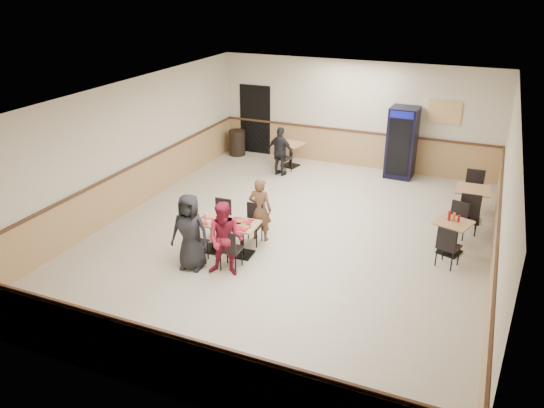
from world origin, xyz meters
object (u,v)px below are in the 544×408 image
at_px(back_table, 291,151).
at_px(pepsi_cooler, 402,143).
at_px(diner_man_opposite, 260,209).
at_px(lone_diner, 281,151).
at_px(trash_bin, 237,143).
at_px(side_table_far, 472,200).
at_px(diner_woman_left, 190,232).
at_px(side_table_near, 452,232).
at_px(main_table, 227,232).
at_px(diner_woman_right, 225,239).

xyz_separation_m(back_table, pepsi_cooler, (3.05, 0.39, 0.50)).
height_order(diner_man_opposite, lone_diner, diner_man_opposite).
bearing_deg(trash_bin, side_table_far, -17.77).
bearing_deg(pepsi_cooler, diner_woman_left, -110.57).
bearing_deg(diner_man_opposite, pepsi_cooler, -114.69).
bearing_deg(side_table_near, pepsi_cooler, 113.67).
xyz_separation_m(diner_man_opposite, back_table, (-1.07, 4.56, -0.22)).
xyz_separation_m(diner_woman_left, side_table_far, (4.70, 4.25, -0.23)).
bearing_deg(back_table, lone_diner, -90.00).
relative_size(diner_man_opposite, lone_diner, 1.00).
height_order(main_table, diner_woman_left, diner_woman_left).
relative_size(diner_woman_left, pepsi_cooler, 0.77).
bearing_deg(pepsi_cooler, diner_woman_right, -105.09).
bearing_deg(trash_bin, main_table, -65.36).
bearing_deg(side_table_far, trash_bin, 162.23).
relative_size(diner_man_opposite, side_table_far, 1.77).
xyz_separation_m(main_table, diner_woman_right, (0.36, -0.75, 0.27)).
distance_m(main_table, pepsi_cooler, 6.22).
relative_size(diner_woman_left, side_table_far, 1.93).
bearing_deg(main_table, lone_diner, 95.63).
xyz_separation_m(diner_woman_left, side_table_near, (4.46, 2.50, -0.29)).
xyz_separation_m(side_table_far, pepsi_cooler, (-2.00, 2.27, 0.45)).
bearing_deg(diner_woman_left, trash_bin, 101.79).
distance_m(diner_woman_right, lone_diner, 5.41).
relative_size(main_table, back_table, 1.66).
xyz_separation_m(diner_man_opposite, pepsi_cooler, (1.98, 4.95, 0.28)).
bearing_deg(back_table, main_table, -82.42).
relative_size(diner_woman_left, trash_bin, 1.92).
height_order(diner_woman_left, side_table_far, diner_woman_left).
height_order(side_table_near, pepsi_cooler, pepsi_cooler).
xyz_separation_m(diner_man_opposite, trash_bin, (-2.97, 4.91, -0.30)).
xyz_separation_m(diner_woman_right, trash_bin, (-2.97, 6.44, -0.33)).
bearing_deg(back_table, diner_woman_right, -80.05).
distance_m(main_table, diner_man_opposite, 0.90).
bearing_deg(trash_bin, lone_diner, -30.91).
height_order(lone_diner, side_table_near, lone_diner).
xyz_separation_m(pepsi_cooler, trash_bin, (-4.95, -0.04, -0.58)).
height_order(diner_man_opposite, side_table_near, diner_man_opposite).
distance_m(diner_woman_right, side_table_near, 4.49).
bearing_deg(main_table, pepsi_cooler, 64.60).
bearing_deg(main_table, side_table_far, 35.40).
relative_size(diner_woman_right, back_table, 1.85).
height_order(diner_man_opposite, trash_bin, diner_man_opposite).
bearing_deg(lone_diner, diner_woman_left, 105.32).
bearing_deg(side_table_far, back_table, 159.60).
xyz_separation_m(main_table, side_table_near, (4.10, 1.72, 0.00)).
distance_m(side_table_near, pepsi_cooler, 4.42).
distance_m(diner_woman_left, lone_diner, 5.36).
xyz_separation_m(diner_man_opposite, side_table_far, (3.98, 2.68, -0.17)).
relative_size(diner_woman_right, pepsi_cooler, 0.74).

